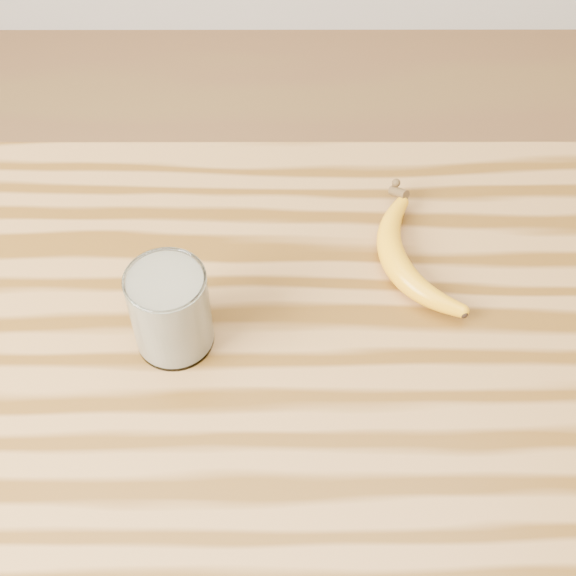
{
  "coord_description": "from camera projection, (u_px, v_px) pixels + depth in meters",
  "views": [
    {
      "loc": [
        0.12,
        -0.43,
        1.64
      ],
      "look_at": [
        0.12,
        0.12,
        0.93
      ],
      "focal_mm": 50.0,
      "sensor_mm": 36.0,
      "label": 1
    }
  ],
  "objects": [
    {
      "name": "smoothie_glass",
      "position": [
        170.0,
        310.0,
        0.85
      ],
      "size": [
        0.09,
        0.09,
        0.11
      ],
      "color": "white",
      "rests_on": "table"
    },
    {
      "name": "banana",
      "position": [
        394.0,
        263.0,
        0.94
      ],
      "size": [
        0.17,
        0.28,
        0.03
      ],
      "primitive_type": null,
      "rotation": [
        0.0,
        0.0,
        0.3
      ],
      "color": "orange",
      "rests_on": "table"
    },
    {
      "name": "room",
      "position": [
        86.0,
        23.0,
        0.49
      ],
      "size": [
        4.04,
        4.04,
        2.7
      ],
      "color": "brown",
      "rests_on": "ground"
    },
    {
      "name": "table",
      "position": [
        183.0,
        453.0,
        0.95
      ],
      "size": [
        1.2,
        0.8,
        0.9
      ],
      "color": "olive",
      "rests_on": "ground"
    }
  ]
}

